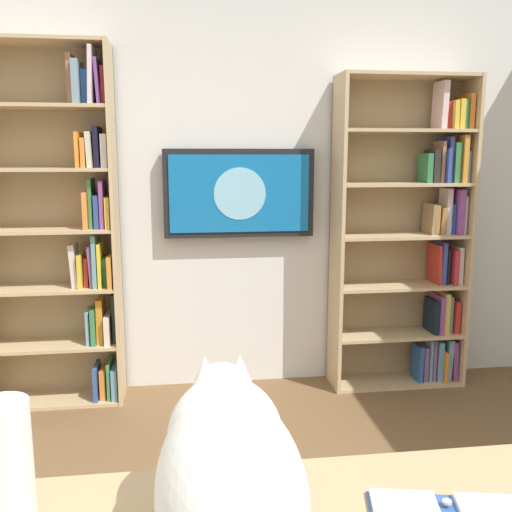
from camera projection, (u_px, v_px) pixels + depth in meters
The scene contains 6 objects.
wall_back at pixel (229, 177), 3.52m from camera, with size 4.52×0.06×2.70m, color silver.
bookshelf_left at pixel (415, 237), 3.58m from camera, with size 0.85×0.28×1.96m.
bookshelf_right at pixel (64, 229), 3.28m from camera, with size 0.79×0.28×2.11m.
wall_mounted_tv at pixel (239, 193), 3.47m from camera, with size 0.93×0.07×0.54m.
cat at pixel (229, 471), 1.03m from camera, with size 0.27×0.66×0.34m.
paper_towel_roll at pixel (4, 466), 1.11m from camera, with size 0.11×0.11×0.27m, color white.
Camera 1 is at (0.30, 1.32, 1.48)m, focal length 39.28 mm.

